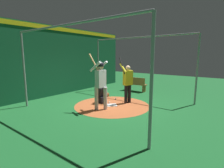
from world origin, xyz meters
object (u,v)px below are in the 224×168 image
object	(u,v)px
bench	(135,84)
baseball_1	(110,102)
catcher	(102,95)
baseball_0	(116,98)
batter	(100,80)
visitor	(128,81)
home_plate	(112,105)

from	to	relation	value
bench	baseball_1	world-z (taller)	bench
catcher	baseball_0	distance (m)	0.94
batter	catcher	size ratio (longest dim) A/B	2.39
batter	baseball_0	distance (m)	2.10
batter	baseball_1	distance (m)	1.50
bench	visitor	bearing A→B (deg)	-67.36
home_plate	visitor	distance (m)	1.29
catcher	bench	size ratio (longest dim) A/B	0.66
home_plate	visitor	world-z (taller)	visitor
batter	bench	bearing A→B (deg)	100.39
batter	bench	distance (m)	4.22
catcher	bench	bearing A→B (deg)	91.92
bench	baseball_1	distance (m)	3.22
baseball_0	visitor	bearing A→B (deg)	-12.98
visitor	baseball_0	distance (m)	1.27
visitor	baseball_0	world-z (taller)	visitor
visitor	baseball_0	xyz separation A→B (m)	(-0.81, 0.19, -0.96)
catcher	baseball_1	bearing A→B (deg)	16.05
visitor	bench	world-z (taller)	visitor
visitor	home_plate	bearing A→B (deg)	-92.38
bench	baseball_0	xyz separation A→B (m)	(0.27, -2.40, -0.39)
catcher	baseball_1	xyz separation A→B (m)	(0.37, 0.11, -0.32)
bench	baseball_0	bearing A→B (deg)	-83.65
baseball_1	catcher	bearing A→B (deg)	-163.95
batter	catcher	world-z (taller)	batter
catcher	visitor	world-z (taller)	visitor
batter	bench	size ratio (longest dim) A/B	1.59
catcher	bench	distance (m)	3.27
baseball_0	batter	bearing A→B (deg)	-74.07
visitor	baseball_0	size ratio (longest dim) A/B	28.19
batter	bench	xyz separation A→B (m)	(-0.75, 4.08, -0.76)
visitor	baseball_1	size ratio (longest dim) A/B	28.19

